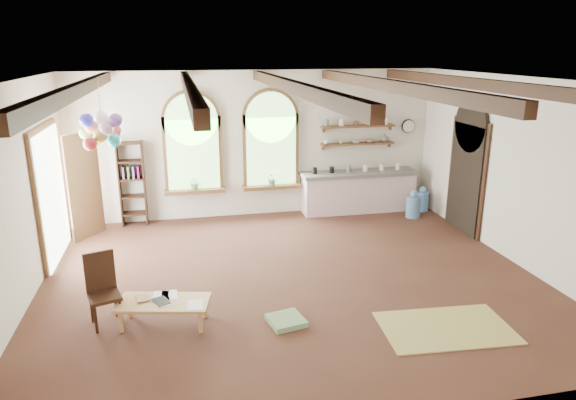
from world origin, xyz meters
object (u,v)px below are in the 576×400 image
object	(u,v)px
balloon_cluster	(102,131)
kitchen_counter	(358,191)
side_chair	(105,304)
coffee_table	(163,304)

from	to	relation	value
balloon_cluster	kitchen_counter	bearing A→B (deg)	19.96
kitchen_counter	side_chair	world-z (taller)	side_chair
side_chair	balloon_cluster	size ratio (longest dim) A/B	0.89
kitchen_counter	coffee_table	xyz separation A→B (m)	(-4.33, -4.29, -0.16)
balloon_cluster	coffee_table	bearing A→B (deg)	-69.74
coffee_table	side_chair	bearing A→B (deg)	166.21
kitchen_counter	side_chair	xyz separation A→B (m)	(-5.11, -4.10, -0.18)
side_chair	balloon_cluster	distance (m)	3.01
coffee_table	side_chair	size ratio (longest dim) A/B	1.31
kitchen_counter	coffee_table	world-z (taller)	kitchen_counter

